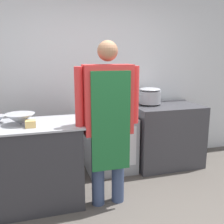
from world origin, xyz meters
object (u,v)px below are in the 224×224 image
person_cook (108,114)px  mixing_bowl (20,119)px  stove (166,135)px  fridge_unit (110,143)px  stock_pot (150,95)px  plastic_tub (31,124)px

person_cook → mixing_bowl: size_ratio=5.80×
stove → fridge_unit: stove is taller
stock_pot → fridge_unit: bearing=-174.4°
stove → person_cook: size_ratio=0.56×
fridge_unit → plastic_tub: 1.42m
mixing_bowl → plastic_tub: (0.10, -0.14, -0.02)m
stove → stock_pot: bearing=151.9°
person_cook → mixing_bowl: (-0.89, 0.25, -0.05)m
mixing_bowl → stock_pot: 1.93m
fridge_unit → stock_pot: bearing=5.6°
person_cook → mixing_bowl: bearing=164.5°
stove → stock_pot: size_ratio=3.10×
person_cook → mixing_bowl: 0.93m
person_cook → plastic_tub: size_ratio=17.34×
person_cook → stock_pot: size_ratio=5.55×
stove → person_cook: (-1.13, -0.81, 0.57)m
fridge_unit → plastic_tub: plastic_tub is taller
fridge_unit → plastic_tub: (-1.06, -0.76, 0.57)m
fridge_unit → mixing_bowl: (-1.16, -0.61, 0.59)m
fridge_unit → plastic_tub: size_ratio=7.64×
fridge_unit → mixing_bowl: 1.44m
person_cook → stock_pot: bearing=45.6°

